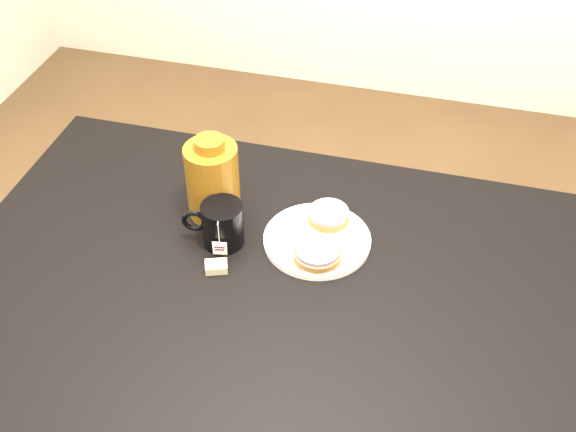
{
  "coord_description": "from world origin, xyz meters",
  "views": [
    {
      "loc": [
        0.25,
        -0.95,
        1.81
      ],
      "look_at": [
        -0.04,
        0.14,
        0.81
      ],
      "focal_mm": 45.0,
      "sensor_mm": 36.0,
      "label": 1
    }
  ],
  "objects_px": {
    "table": "(290,315)",
    "bagel_front": "(317,254)",
    "teabag_pouch": "(216,267)",
    "mug": "(222,224)",
    "bagel_back": "(329,215)",
    "bagel_package": "(213,180)",
    "plate": "(317,239)"
  },
  "relations": [
    {
      "from": "table",
      "to": "bagel_front",
      "type": "height_order",
      "value": "bagel_front"
    },
    {
      "from": "table",
      "to": "teabag_pouch",
      "type": "relative_size",
      "value": 31.11
    },
    {
      "from": "bagel_front",
      "to": "mug",
      "type": "distance_m",
      "value": 0.21
    },
    {
      "from": "bagel_back",
      "to": "teabag_pouch",
      "type": "distance_m",
      "value": 0.27
    },
    {
      "from": "bagel_back",
      "to": "bagel_front",
      "type": "relative_size",
      "value": 1.01
    },
    {
      "from": "mug",
      "to": "bagel_package",
      "type": "xyz_separation_m",
      "value": [
        -0.05,
        0.09,
        0.04
      ]
    },
    {
      "from": "table",
      "to": "bagel_package",
      "type": "height_order",
      "value": "bagel_package"
    },
    {
      "from": "mug",
      "to": "bagel_front",
      "type": "bearing_deg",
      "value": -13.08
    },
    {
      "from": "plate",
      "to": "mug",
      "type": "bearing_deg",
      "value": -166.03
    },
    {
      "from": "plate",
      "to": "bagel_package",
      "type": "xyz_separation_m",
      "value": [
        -0.24,
        0.04,
        0.08
      ]
    },
    {
      "from": "mug",
      "to": "teabag_pouch",
      "type": "bearing_deg",
      "value": -90.36
    },
    {
      "from": "mug",
      "to": "bagel_package",
      "type": "bearing_deg",
      "value": 108.41
    },
    {
      "from": "bagel_package",
      "to": "table",
      "type": "bearing_deg",
      "value": -39.5
    },
    {
      "from": "plate",
      "to": "bagel_back",
      "type": "relative_size",
      "value": 2.17
    },
    {
      "from": "teabag_pouch",
      "to": "bagel_package",
      "type": "height_order",
      "value": "bagel_package"
    },
    {
      "from": "bagel_back",
      "to": "table",
      "type": "bearing_deg",
      "value": -99.38
    },
    {
      "from": "table",
      "to": "bagel_package",
      "type": "distance_m",
      "value": 0.33
    },
    {
      "from": "plate",
      "to": "teabag_pouch",
      "type": "bearing_deg",
      "value": -143.69
    },
    {
      "from": "mug",
      "to": "bagel_package",
      "type": "distance_m",
      "value": 0.11
    },
    {
      "from": "bagel_back",
      "to": "mug",
      "type": "height_order",
      "value": "mug"
    },
    {
      "from": "bagel_back",
      "to": "mug",
      "type": "xyz_separation_m",
      "value": [
        -0.21,
        -0.11,
        0.02
      ]
    },
    {
      "from": "mug",
      "to": "plate",
      "type": "bearing_deg",
      "value": 3.85
    },
    {
      "from": "teabag_pouch",
      "to": "bagel_package",
      "type": "relative_size",
      "value": 0.23
    },
    {
      "from": "table",
      "to": "plate",
      "type": "xyz_separation_m",
      "value": [
        0.02,
        0.14,
        0.09
      ]
    },
    {
      "from": "bagel_package",
      "to": "plate",
      "type": "bearing_deg",
      "value": -9.16
    },
    {
      "from": "plate",
      "to": "teabag_pouch",
      "type": "relative_size",
      "value": 5.08
    },
    {
      "from": "bagel_front",
      "to": "bagel_back",
      "type": "bearing_deg",
      "value": 91.44
    },
    {
      "from": "plate",
      "to": "mug",
      "type": "xyz_separation_m",
      "value": [
        -0.19,
        -0.05,
        0.04
      ]
    },
    {
      "from": "bagel_back",
      "to": "bagel_front",
      "type": "distance_m",
      "value": 0.12
    },
    {
      "from": "plate",
      "to": "bagel_package",
      "type": "bearing_deg",
      "value": 170.84
    },
    {
      "from": "plate",
      "to": "mug",
      "type": "relative_size",
      "value": 1.66
    },
    {
      "from": "bagel_back",
      "to": "bagel_package",
      "type": "bearing_deg",
      "value": -174.73
    }
  ]
}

